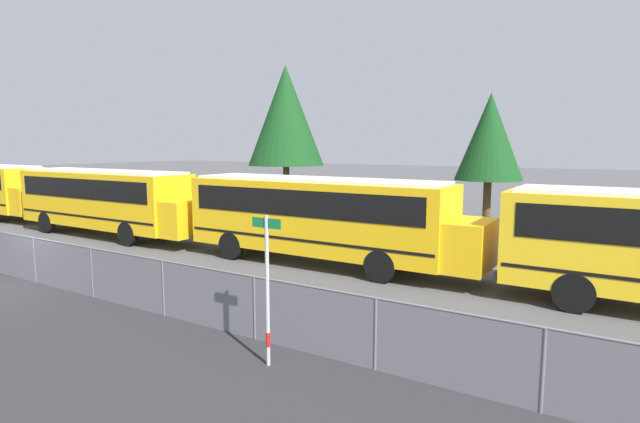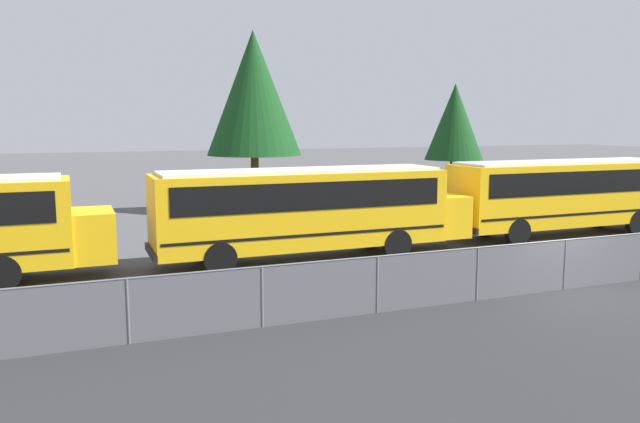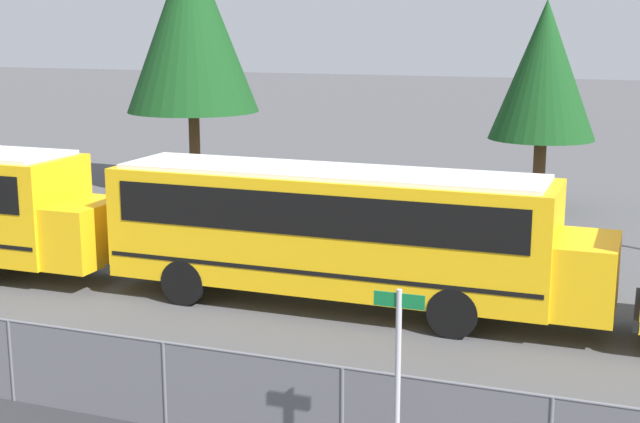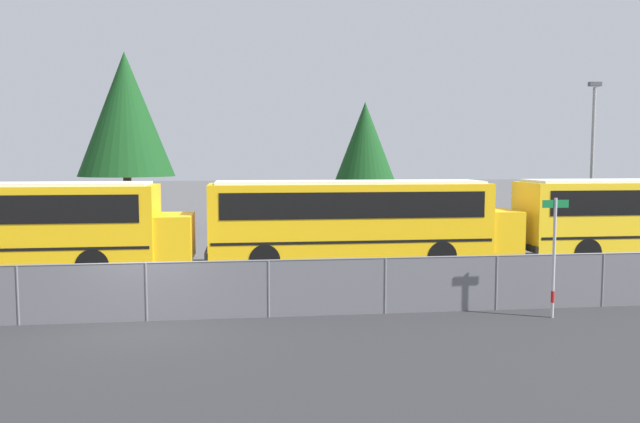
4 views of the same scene
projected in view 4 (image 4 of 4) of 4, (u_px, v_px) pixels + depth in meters
name	position (u px, v px, depth m)	size (l,w,h in m)	color
ground_plane	(147.00, 321.00, 15.75)	(200.00, 200.00, 0.00)	#4C4C4F
road_strip	(90.00, 419.00, 9.82)	(95.51, 12.00, 0.01)	#2B2B2D
fence	(146.00, 291.00, 15.68)	(61.58, 0.07, 1.51)	#9EA0A5
school_bus_1	(10.00, 221.00, 21.41)	(11.76, 2.48, 3.27)	yellow
school_bus_2	(356.00, 216.00, 23.38)	(11.76, 2.48, 3.27)	yellow
street_sign	(554.00, 255.00, 15.96)	(0.70, 0.09, 3.10)	#B7B7BC
light_pole	(592.00, 155.00, 30.18)	(0.60, 0.24, 7.76)	gray
tree_0	(126.00, 115.00, 33.97)	(5.19, 5.19, 9.88)	#51381E
tree_1	(365.00, 144.00, 36.47)	(3.72, 3.72, 7.38)	#51381E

